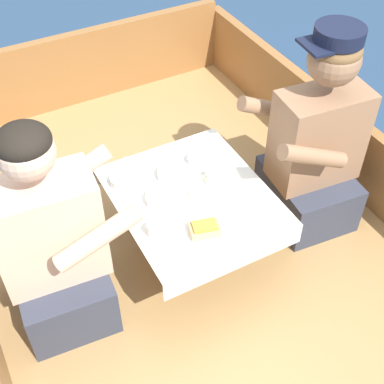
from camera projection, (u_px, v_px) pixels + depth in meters
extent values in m
plane|color=navy|center=(186.00, 271.00, 2.78)|extent=(60.00, 60.00, 0.00)
cube|color=#A87F4C|center=(186.00, 256.00, 2.69)|extent=(1.99, 2.82, 0.25)
cube|color=#936033|center=(348.00, 149.00, 2.80)|extent=(0.06, 2.82, 0.40)
cube|color=#936033|center=(82.00, 67.00, 3.32)|extent=(1.87, 0.06, 0.46)
cylinder|color=#B2B2B7|center=(192.00, 226.00, 2.44)|extent=(0.07, 0.07, 0.35)
cube|color=#A87F4C|center=(192.00, 197.00, 2.32)|extent=(0.61, 0.71, 0.02)
cube|color=white|center=(192.00, 196.00, 2.31)|extent=(0.64, 0.74, 0.00)
cube|color=white|center=(236.00, 262.00, 2.12)|extent=(0.64, 0.00, 0.10)
cube|color=white|center=(156.00, 157.00, 2.58)|extent=(0.64, 0.00, 0.10)
cube|color=#333847|center=(64.00, 287.00, 2.25)|extent=(0.40, 0.47, 0.26)
cube|color=beige|center=(48.00, 230.00, 2.00)|extent=(0.42, 0.25, 0.46)
sphere|color=beige|center=(26.00, 152.00, 1.73)|extent=(0.20, 0.20, 0.20)
ellipsoid|color=black|center=(22.00, 141.00, 1.70)|extent=(0.19, 0.19, 0.11)
cylinder|color=beige|center=(72.00, 175.00, 2.11)|extent=(0.34, 0.10, 0.21)
cylinder|color=beige|center=(98.00, 238.00, 1.87)|extent=(0.34, 0.10, 0.21)
cube|color=#333847|center=(306.00, 193.00, 2.66)|extent=(0.40, 0.47, 0.26)
cube|color=#936B4C|center=(318.00, 136.00, 2.41)|extent=(0.42, 0.26, 0.46)
sphere|color=#936B4C|center=(334.00, 60.00, 2.14)|extent=(0.22, 0.22, 0.22)
ellipsoid|color=brown|center=(337.00, 49.00, 2.10)|extent=(0.21, 0.21, 0.12)
cylinder|color=#936B4C|center=(313.00, 156.00, 2.20)|extent=(0.34, 0.10, 0.21)
cylinder|color=#936B4C|center=(271.00, 109.00, 2.43)|extent=(0.34, 0.10, 0.21)
cylinder|color=black|center=(340.00, 34.00, 2.06)|extent=(0.20, 0.20, 0.06)
cube|color=black|center=(316.00, 46.00, 2.05)|extent=(0.11, 0.16, 0.01)
cylinder|color=white|center=(205.00, 233.00, 2.15)|extent=(0.21, 0.21, 0.01)
cylinder|color=white|center=(239.00, 202.00, 2.27)|extent=(0.22, 0.22, 0.01)
cube|color=tan|center=(205.00, 230.00, 2.13)|extent=(0.14, 0.11, 0.04)
cube|color=gold|center=(205.00, 226.00, 2.11)|extent=(0.11, 0.09, 0.01)
cylinder|color=white|center=(162.00, 198.00, 2.27)|extent=(0.14, 0.14, 0.04)
cylinder|color=beige|center=(162.00, 196.00, 2.26)|extent=(0.12, 0.12, 0.02)
cylinder|color=white|center=(202.00, 161.00, 2.44)|extent=(0.13, 0.13, 0.04)
cylinder|color=beige|center=(202.00, 159.00, 2.44)|extent=(0.11, 0.11, 0.02)
cylinder|color=white|center=(124.00, 180.00, 2.35)|extent=(0.12, 0.12, 0.04)
cylinder|color=beige|center=(124.00, 178.00, 2.34)|extent=(0.10, 0.10, 0.02)
cylinder|color=white|center=(174.00, 173.00, 2.38)|extent=(0.14, 0.14, 0.04)
cylinder|color=beige|center=(174.00, 172.00, 2.37)|extent=(0.12, 0.12, 0.02)
cylinder|color=white|center=(155.00, 230.00, 2.13)|extent=(0.06, 0.06, 0.06)
torus|color=white|center=(165.00, 225.00, 2.14)|extent=(0.04, 0.01, 0.04)
cylinder|color=#3D2314|center=(155.00, 227.00, 2.12)|extent=(0.06, 0.06, 0.01)
cylinder|color=white|center=(196.00, 192.00, 2.28)|extent=(0.06, 0.06, 0.05)
torus|color=white|center=(204.00, 189.00, 2.30)|extent=(0.04, 0.01, 0.04)
cylinder|color=#3D2314|center=(196.00, 190.00, 2.27)|extent=(0.05, 0.05, 0.01)
cylinder|color=silver|center=(212.00, 177.00, 2.35)|extent=(0.06, 0.06, 0.05)
cylinder|color=beige|center=(212.00, 177.00, 2.35)|extent=(0.07, 0.07, 0.03)
cube|color=silver|center=(224.00, 174.00, 2.41)|extent=(0.08, 0.16, 0.00)
ellipsoid|color=silver|center=(222.00, 163.00, 2.45)|extent=(0.04, 0.02, 0.01)
cube|color=silver|center=(130.00, 169.00, 2.43)|extent=(0.03, 0.17, 0.00)
cube|color=silver|center=(181.00, 255.00, 2.07)|extent=(0.02, 0.17, 0.00)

